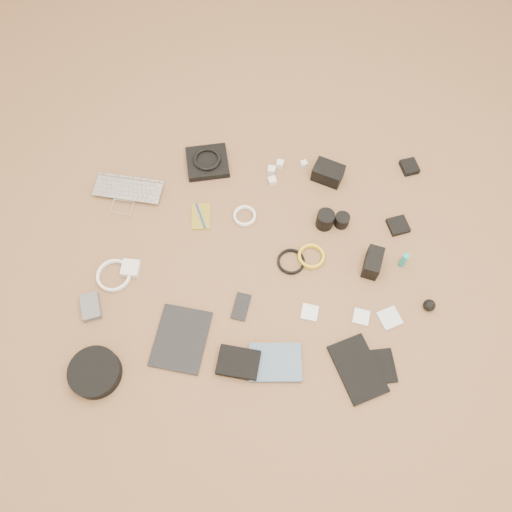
{
  "coord_description": "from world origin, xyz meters",
  "views": [
    {
      "loc": [
        0.01,
        -0.83,
        1.86
      ],
      "look_at": [
        0.0,
        0.04,
        0.02
      ],
      "focal_mm": 35.0,
      "sensor_mm": 36.0,
      "label": 1
    }
  ],
  "objects_px": {
    "tablet": "(181,339)",
    "headphone_case": "(95,372)",
    "laptop": "(126,198)",
    "dslr_camera": "(328,173)",
    "phone": "(241,307)",
    "paperback": "(276,382)"
  },
  "relations": [
    {
      "from": "laptop",
      "to": "dslr_camera",
      "type": "xyz_separation_m",
      "value": [
        0.88,
        0.12,
        0.03
      ]
    },
    {
      "from": "tablet",
      "to": "headphone_case",
      "type": "distance_m",
      "value": 0.33
    },
    {
      "from": "laptop",
      "to": "paperback",
      "type": "relative_size",
      "value": 1.52
    },
    {
      "from": "phone",
      "to": "dslr_camera",
      "type": "bearing_deg",
      "value": 71.9
    },
    {
      "from": "headphone_case",
      "to": "paperback",
      "type": "xyz_separation_m",
      "value": [
        0.66,
        -0.03,
        -0.02
      ]
    },
    {
      "from": "phone",
      "to": "paperback",
      "type": "relative_size",
      "value": 0.57
    },
    {
      "from": "dslr_camera",
      "to": "headphone_case",
      "type": "bearing_deg",
      "value": -111.71
    },
    {
      "from": "dslr_camera",
      "to": "paperback",
      "type": "bearing_deg",
      "value": -80.7
    },
    {
      "from": "phone",
      "to": "paperback",
      "type": "height_order",
      "value": "paperback"
    },
    {
      "from": "dslr_camera",
      "to": "paperback",
      "type": "relative_size",
      "value": 0.66
    },
    {
      "from": "headphone_case",
      "to": "paperback",
      "type": "distance_m",
      "value": 0.66
    },
    {
      "from": "headphone_case",
      "to": "paperback",
      "type": "bearing_deg",
      "value": -2.39
    },
    {
      "from": "headphone_case",
      "to": "paperback",
      "type": "height_order",
      "value": "headphone_case"
    },
    {
      "from": "dslr_camera",
      "to": "tablet",
      "type": "relative_size",
      "value": 0.51
    },
    {
      "from": "laptop",
      "to": "paperback",
      "type": "bearing_deg",
      "value": -41.84
    },
    {
      "from": "headphone_case",
      "to": "dslr_camera",
      "type": "bearing_deg",
      "value": 44.25
    },
    {
      "from": "dslr_camera",
      "to": "paperback",
      "type": "xyz_separation_m",
      "value": [
        -0.24,
        -0.9,
        -0.03
      ]
    },
    {
      "from": "laptop",
      "to": "phone",
      "type": "relative_size",
      "value": 2.66
    },
    {
      "from": "laptop",
      "to": "paperback",
      "type": "xyz_separation_m",
      "value": [
        0.64,
        -0.79,
        -0.0
      ]
    },
    {
      "from": "dslr_camera",
      "to": "paperback",
      "type": "height_order",
      "value": "dslr_camera"
    },
    {
      "from": "laptop",
      "to": "dslr_camera",
      "type": "height_order",
      "value": "dslr_camera"
    },
    {
      "from": "dslr_camera",
      "to": "tablet",
      "type": "xyz_separation_m",
      "value": [
        -0.6,
        -0.74,
        -0.03
      ]
    }
  ]
}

